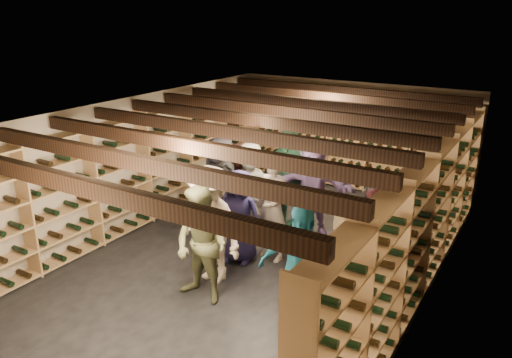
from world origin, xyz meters
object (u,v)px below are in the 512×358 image
object	(u,v)px
person_10	(288,176)
crate_stack_right	(351,220)
person_5	(239,181)
person_8	(378,249)
crate_loose	(374,215)
person_0	(221,186)
person_1	(226,205)
person_7	(273,208)
crate_stack_left	(285,185)
person_4	(300,274)
person_9	(250,187)
person_11	(312,188)
person_12	(378,231)
person_6	(239,216)
person_3	(212,225)
person_2	(202,245)

from	to	relation	value
person_10	crate_stack_right	bearing A→B (deg)	9.12
person_5	person_8	size ratio (longest dim) A/B	0.89
crate_loose	person_0	bearing A→B (deg)	-136.09
person_1	person_7	xyz separation A→B (m)	(0.89, 0.04, 0.11)
crate_stack_left	person_4	world-z (taller)	person_4
person_9	person_11	size ratio (longest dim) A/B	0.97
person_4	person_12	size ratio (longest dim) A/B	1.02
crate_stack_left	person_6	distance (m)	2.86
crate_stack_right	person_3	distance (m)	2.82
person_7	person_11	distance (m)	1.29
crate_stack_right	person_3	xyz separation A→B (m)	(-1.24, -2.47, 0.56)
person_3	person_9	world-z (taller)	person_3
person_1	person_7	distance (m)	0.90
person_1	person_8	size ratio (longest dim) A/B	0.89
crate_stack_right	person_2	world-z (taller)	person_2
person_4	person_9	distance (m)	3.34
person_11	person_10	bearing A→B (deg)	151.15
crate_stack_right	crate_loose	world-z (taller)	crate_stack_right
person_10	crate_stack_left	bearing A→B (deg)	130.12
crate_loose	person_7	xyz separation A→B (m)	(-0.90, -2.45, 0.80)
crate_loose	person_8	distance (m)	3.20
crate_stack_right	person_12	bearing A→B (deg)	-56.21
crate_stack_right	person_7	xyz separation A→B (m)	(-0.82, -1.39, 0.54)
crate_loose	person_3	bearing A→B (deg)	-110.59
person_3	person_11	xyz separation A→B (m)	(0.50, 2.36, -0.05)
person_4	person_5	xyz separation A→B (m)	(-2.71, 2.78, -0.15)
crate_stack_left	crate_loose	bearing A→B (deg)	1.16
crate_stack_left	person_1	bearing A→B (deg)	-85.84
person_6	person_7	xyz separation A→B (m)	(0.43, 0.34, 0.11)
person_9	person_1	bearing A→B (deg)	-107.69
person_4	person_9	xyz separation A→B (m)	(-2.26, 2.47, -0.09)
crate_stack_left	person_7	bearing A→B (deg)	-65.99
person_9	person_6	bearing A→B (deg)	-85.78
person_6	person_11	bearing A→B (deg)	61.65
crate_stack_right	person_6	world-z (taller)	person_6
person_9	person_5	bearing A→B (deg)	126.54
person_9	person_10	world-z (taller)	person_10
crate_stack_left	person_3	xyz separation A→B (m)	(0.65, -3.49, 0.56)
person_2	person_6	world-z (taller)	person_2
person_12	person_8	bearing A→B (deg)	-56.53
crate_loose	person_2	xyz separation A→B (m)	(-1.12, -4.04, 0.76)
crate_stack_right	person_7	bearing A→B (deg)	-120.52
person_8	person_10	bearing A→B (deg)	152.02
person_6	person_12	xyz separation A→B (m)	(2.16, 0.37, 0.12)
person_9	person_10	distance (m)	0.78
crate_stack_left	person_12	distance (m)	3.71
person_4	person_8	bearing A→B (deg)	57.98
person_5	person_8	bearing A→B (deg)	-7.67
person_0	person_9	bearing A→B (deg)	56.61
crate_loose	person_7	distance (m)	2.73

